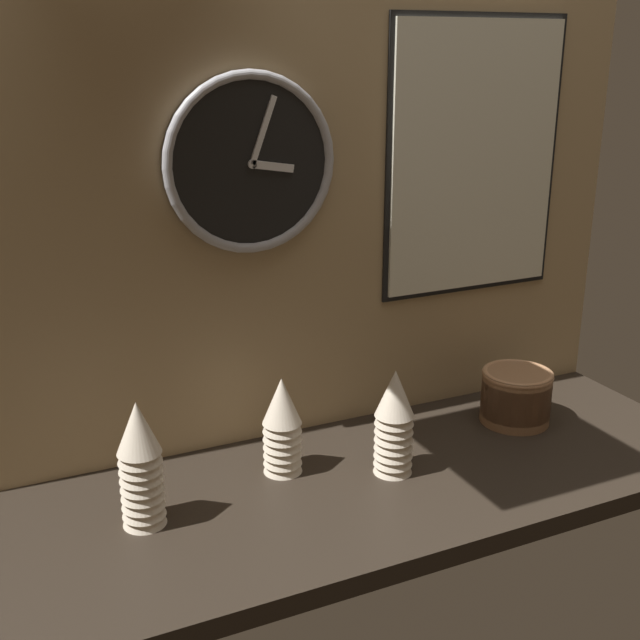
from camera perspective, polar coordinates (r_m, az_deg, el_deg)
The scene contains 8 objects.
ground_plane at distance 1.65m, azimuth 2.29°, elevation -11.86°, with size 1.60×0.56×0.04m, color black.
wall_tiled_back at distance 1.68m, azimuth -1.64°, elevation 8.71°, with size 1.60×0.03×1.05m.
cup_stack_left at distance 1.47m, azimuth -12.65°, elevation -9.98°, with size 0.08×0.08×0.24m.
cup_stack_center_right at distance 1.62m, azimuth 5.29°, elevation -7.23°, with size 0.08×0.08×0.22m.
cup_stack_center at distance 1.62m, azimuth -2.71°, elevation -7.50°, with size 0.08×0.08×0.20m.
bowl_stack_far_right at distance 1.90m, azimuth 13.77°, elevation -5.21°, with size 0.16×0.16×0.12m.
wall_clock at distance 1.60m, azimuth -4.94°, elevation 11.03°, with size 0.36×0.03×0.36m.
menu_board at distance 1.86m, azimuth 10.95°, elevation 11.20°, with size 0.45×0.01×0.62m.
Camera 1 is at (-0.66, -1.26, 0.82)m, focal length 45.00 mm.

